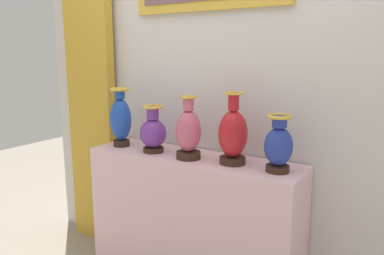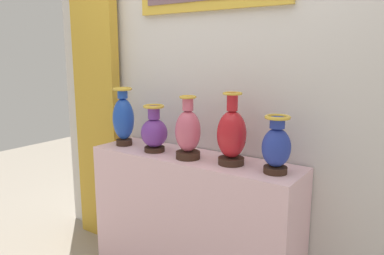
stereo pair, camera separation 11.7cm
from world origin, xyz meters
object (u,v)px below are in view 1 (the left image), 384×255
object	(u,v)px
vase_cobalt	(278,145)
vase_crimson	(233,135)
vase_sapphire	(121,119)
vase_rose	(188,132)
vase_violet	(153,132)

from	to	relation	value
vase_cobalt	vase_crimson	bearing A→B (deg)	178.12
vase_cobalt	vase_sapphire	bearing A→B (deg)	-179.52
vase_crimson	vase_cobalt	xyz separation A→B (m)	(0.28, -0.01, -0.03)
vase_crimson	vase_rose	bearing A→B (deg)	-171.20
vase_violet	vase_rose	size ratio (longest dim) A/B	0.80
vase_rose	vase_crimson	world-z (taller)	vase_crimson
vase_sapphire	vase_rose	world-z (taller)	vase_sapphire
vase_rose	vase_cobalt	world-z (taller)	vase_rose
vase_violet	vase_crimson	distance (m)	0.56
vase_rose	vase_crimson	bearing A→B (deg)	8.80
vase_violet	vase_rose	bearing A→B (deg)	-2.62
vase_violet	vase_cobalt	xyz separation A→B (m)	(0.83, 0.02, 0.01)
vase_cobalt	vase_rose	bearing A→B (deg)	-176.49
vase_sapphire	vase_crimson	size ratio (longest dim) A/B	0.97
vase_crimson	vase_violet	bearing A→B (deg)	-176.91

